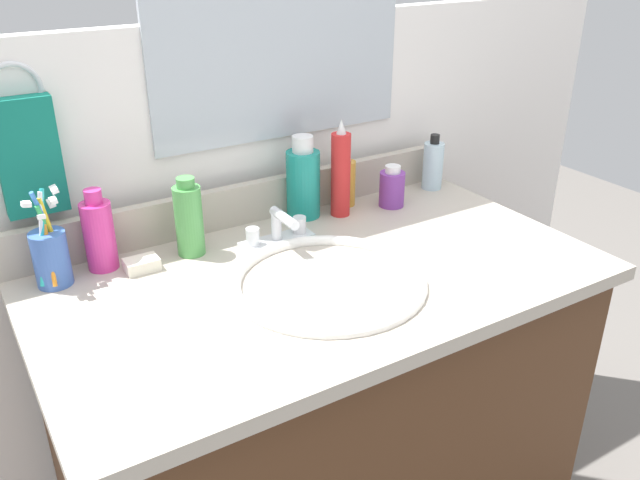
# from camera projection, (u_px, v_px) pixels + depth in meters

# --- Properties ---
(vanity_cabinet) EXTENTS (1.03, 0.56, 0.84)m
(vanity_cabinet) POSITION_uv_depth(u_px,v_px,m) (322.00, 450.00, 1.46)
(vanity_cabinet) COLOR #4C2D19
(vanity_cabinet) RESTS_ON ground_plane
(countertop) EXTENTS (1.08, 0.61, 0.03)m
(countertop) POSITION_uv_depth(u_px,v_px,m) (322.00, 279.00, 1.27)
(countertop) COLOR #B2A899
(countertop) RESTS_ON vanity_cabinet
(backsplash) EXTENTS (1.08, 0.02, 0.09)m
(backsplash) POSITION_uv_depth(u_px,v_px,m) (253.00, 201.00, 1.47)
(backsplash) COLOR #B2A899
(backsplash) RESTS_ON countertop
(back_wall) EXTENTS (2.18, 0.04, 1.30)m
(back_wall) POSITION_uv_depth(u_px,v_px,m) (247.00, 292.00, 1.63)
(back_wall) COLOR white
(back_wall) RESTS_ON ground_plane
(mirror_panel) EXTENTS (0.60, 0.01, 0.56)m
(mirror_panel) POSITION_uv_depth(u_px,v_px,m) (279.00, 6.00, 1.37)
(mirror_panel) COLOR #B2BCC6
(towel_ring) EXTENTS (0.10, 0.01, 0.10)m
(towel_ring) POSITION_uv_depth(u_px,v_px,m) (14.00, 90.00, 1.17)
(towel_ring) COLOR silver
(hand_towel) EXTENTS (0.11, 0.04, 0.22)m
(hand_towel) POSITION_uv_depth(u_px,v_px,m) (29.00, 157.00, 1.21)
(hand_towel) COLOR #147260
(sink_basin) EXTENTS (0.37, 0.37, 0.11)m
(sink_basin) POSITION_uv_depth(u_px,v_px,m) (328.00, 298.00, 1.24)
(sink_basin) COLOR white
(sink_basin) RESTS_ON countertop
(faucet) EXTENTS (0.16, 0.10, 0.08)m
(faucet) POSITION_uv_depth(u_px,v_px,m) (278.00, 232.00, 1.36)
(faucet) COLOR silver
(faucet) RESTS_ON countertop
(bottle_toner_green) EXTENTS (0.06, 0.06, 0.16)m
(bottle_toner_green) POSITION_uv_depth(u_px,v_px,m) (189.00, 219.00, 1.31)
(bottle_toner_green) COLOR #4C9E4C
(bottle_toner_green) RESTS_ON countertop
(bottle_spray_red) EXTENTS (0.04, 0.04, 0.22)m
(bottle_spray_red) POSITION_uv_depth(u_px,v_px,m) (341.00, 173.00, 1.48)
(bottle_spray_red) COLOR red
(bottle_spray_red) RESTS_ON countertop
(bottle_mouthwash_teal) EXTENTS (0.08, 0.08, 0.19)m
(bottle_mouthwash_teal) POSITION_uv_depth(u_px,v_px,m) (303.00, 181.00, 1.48)
(bottle_mouthwash_teal) COLOR teal
(bottle_mouthwash_teal) RESTS_ON countertop
(bottle_soap_pink) EXTENTS (0.06, 0.06, 0.16)m
(bottle_soap_pink) POSITION_uv_depth(u_px,v_px,m) (99.00, 234.00, 1.25)
(bottle_soap_pink) COLOR #D8338C
(bottle_soap_pink) RESTS_ON countertop
(bottle_oil_amber) EXTENTS (0.04, 0.04, 0.13)m
(bottle_oil_amber) POSITION_uv_depth(u_px,v_px,m) (347.00, 182.00, 1.55)
(bottle_oil_amber) COLOR gold
(bottle_oil_amber) RESTS_ON countertop
(bottle_gel_clear) EXTENTS (0.05, 0.05, 0.14)m
(bottle_gel_clear) POSITION_uv_depth(u_px,v_px,m) (433.00, 165.00, 1.64)
(bottle_gel_clear) COLOR silver
(bottle_gel_clear) RESTS_ON countertop
(bottle_cream_purple) EXTENTS (0.06, 0.06, 0.10)m
(bottle_cream_purple) POSITION_uv_depth(u_px,v_px,m) (392.00, 188.00, 1.55)
(bottle_cream_purple) COLOR #7A3899
(bottle_cream_purple) RESTS_ON countertop
(cup_blue_plastic) EXTENTS (0.07, 0.09, 0.19)m
(cup_blue_plastic) POSITION_uv_depth(u_px,v_px,m) (51.00, 255.00, 1.20)
(cup_blue_plastic) COLOR #3F66B7
(cup_blue_plastic) RESTS_ON countertop
(soap_bar) EXTENTS (0.06, 0.04, 0.02)m
(soap_bar) POSITION_uv_depth(u_px,v_px,m) (142.00, 264.00, 1.27)
(soap_bar) COLOR white
(soap_bar) RESTS_ON countertop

